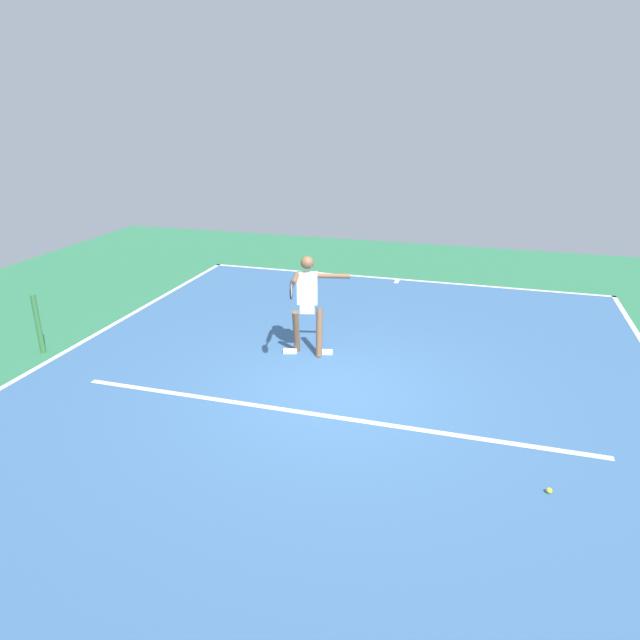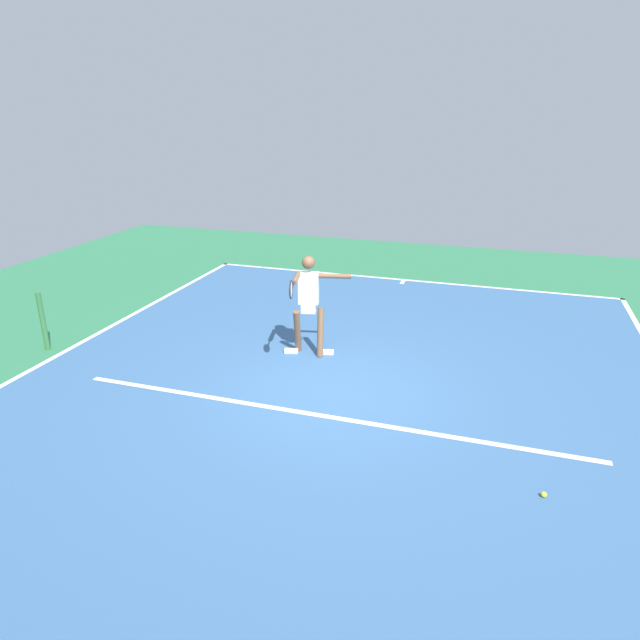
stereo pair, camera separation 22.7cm
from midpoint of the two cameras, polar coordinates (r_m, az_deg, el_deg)
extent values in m
plane|color=#2D754C|center=(8.60, 2.06, -7.34)|extent=(20.79, 20.79, 0.00)
cube|color=#38608E|center=(8.60, 2.06, -7.33)|extent=(10.00, 12.59, 0.00)
cube|color=white|center=(14.30, 8.95, 4.03)|extent=(10.00, 0.10, 0.01)
cube|color=white|center=(10.89, -23.90, -2.95)|extent=(0.10, 12.59, 0.01)
cube|color=white|center=(8.01, 0.65, -9.59)|extent=(7.50, 0.10, 0.01)
cube|color=white|center=(14.11, 8.81, 3.81)|extent=(0.10, 0.30, 0.01)
cylinder|color=#38753D|center=(10.93, -25.68, -0.13)|extent=(0.09, 0.09, 1.07)
cylinder|color=brown|center=(9.73, 0.71, -1.26)|extent=(0.18, 0.35, 0.84)
cube|color=white|center=(9.86, 1.36, -3.27)|extent=(0.26, 0.15, 0.07)
cylinder|color=brown|center=(9.76, -1.63, -1.18)|extent=(0.18, 0.35, 0.84)
cube|color=white|center=(9.92, -2.27, -3.14)|extent=(0.26, 0.15, 0.07)
cube|color=white|center=(9.58, -0.47, 1.36)|extent=(0.29, 0.25, 0.20)
cube|color=white|center=(9.47, -0.48, 3.25)|extent=(0.37, 0.25, 0.54)
sphere|color=brown|center=(9.35, -0.49, 5.82)|extent=(0.22, 0.22, 0.22)
cylinder|color=brown|center=(9.38, 2.20, 4.46)|extent=(0.54, 0.20, 0.08)
cylinder|color=brown|center=(9.16, -1.70, 4.26)|extent=(0.20, 0.54, 0.08)
cylinder|color=black|center=(8.80, -1.99, 3.57)|extent=(0.08, 0.22, 0.03)
torus|color=black|center=(8.57, -2.18, 3.08)|extent=(0.09, 0.29, 0.29)
cylinder|color=silver|center=(8.57, -2.18, 3.08)|extent=(0.06, 0.24, 0.25)
sphere|color=#C6E53D|center=(11.62, -1.67, 0.51)|extent=(0.07, 0.07, 0.07)
sphere|color=yellow|center=(7.01, 22.58, -15.99)|extent=(0.07, 0.07, 0.07)
camera|label=1|loc=(0.11, -89.27, 0.28)|focal=31.65mm
camera|label=2|loc=(0.11, 90.73, -0.28)|focal=31.65mm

